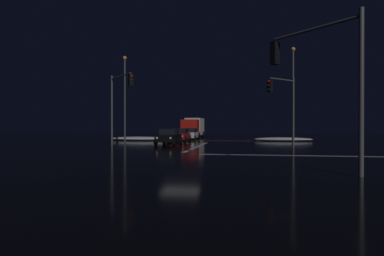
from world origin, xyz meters
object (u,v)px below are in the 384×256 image
object	(u,v)px
sedan_red	(180,135)
sedan_black	(169,137)
traffic_signal_ne	(284,99)
traffic_signal_se	(319,67)
sedan_white	(190,134)
traffic_signal_nw	(119,96)
box_truck	(194,127)
streetlamp_right_near	(293,89)
streetlamp_left_near	(125,93)

from	to	relation	value
sedan_red	sedan_black	bearing A→B (deg)	-89.73
traffic_signal_ne	traffic_signal_se	distance (m)	14.65
sedan_white	traffic_signal_nw	world-z (taller)	traffic_signal_nw
traffic_signal_ne	box_truck	bearing A→B (deg)	117.82
sedan_red	streetlamp_right_near	distance (m)	13.54
sedan_white	sedan_red	bearing A→B (deg)	-92.21
box_truck	traffic_signal_nw	world-z (taller)	traffic_signal_nw
sedan_red	streetlamp_left_near	world-z (taller)	streetlamp_left_near
box_truck	traffic_signal_ne	bearing A→B (deg)	-62.18
sedan_black	streetlamp_left_near	world-z (taller)	streetlamp_left_near
sedan_black	streetlamp_right_near	xyz separation A→B (m)	(12.35, 3.18, 4.89)
traffic_signal_se	streetlamp_right_near	size ratio (longest dim) A/B	0.62
traffic_signal_nw	streetlamp_left_near	size ratio (longest dim) A/B	0.69
streetlamp_left_near	traffic_signal_se	bearing A→B (deg)	-51.92
streetlamp_right_near	traffic_signal_ne	bearing A→B (deg)	-104.90
traffic_signal_ne	streetlamp_left_near	xyz separation A→B (m)	(-16.56, 6.13, 1.41)
sedan_red	box_truck	world-z (taller)	box_truck
traffic_signal_se	traffic_signal_nw	bearing A→B (deg)	135.00
traffic_signal_nw	sedan_red	bearing A→B (deg)	66.58
sedan_white	box_truck	bearing A→B (deg)	95.04
traffic_signal_se	traffic_signal_nw	world-z (taller)	traffic_signal_nw
box_truck	traffic_signal_ne	distance (m)	24.00
traffic_signal_se	traffic_signal_nw	size ratio (longest dim) A/B	0.92
sedan_white	traffic_signal_se	size ratio (longest dim) A/B	0.70
traffic_signal_ne	streetlamp_left_near	bearing A→B (deg)	159.68
traffic_signal_se	streetlamp_left_near	size ratio (longest dim) A/B	0.63
streetlamp_left_near	sedan_white	bearing A→B (deg)	53.23
traffic_signal_ne	streetlamp_right_near	size ratio (longest dim) A/B	0.61
streetlamp_right_near	streetlamp_left_near	bearing A→B (deg)	180.00
box_truck	traffic_signal_nw	size ratio (longest dim) A/B	1.24
sedan_red	traffic_signal_ne	distance (m)	14.18
sedan_red	streetlamp_left_near	size ratio (longest dim) A/B	0.45
sedan_black	streetlamp_right_near	distance (m)	13.66
sedan_black	streetlamp_right_near	size ratio (longest dim) A/B	0.43
sedan_black	traffic_signal_nw	size ratio (longest dim) A/B	0.65
sedan_black	box_truck	bearing A→B (deg)	91.34
sedan_red	streetlamp_right_near	bearing A→B (deg)	-11.43
traffic_signal_nw	box_truck	bearing A→B (deg)	80.78
sedan_black	sedan_white	size ratio (longest dim) A/B	1.00
traffic_signal_nw	streetlamp_left_near	distance (m)	6.79
traffic_signal_ne	traffic_signal_nw	xyz separation A→B (m)	(-14.62, -0.31, 0.45)
traffic_signal_nw	streetlamp_right_near	xyz separation A→B (m)	(16.25, 6.44, 1.10)
box_truck	streetlamp_right_near	distance (m)	20.09
box_truck	streetlamp_left_near	xyz separation A→B (m)	(-5.41, -14.98, 3.84)
box_truck	streetlamp_right_near	world-z (taller)	streetlamp_right_near
traffic_signal_ne	streetlamp_right_near	world-z (taller)	streetlamp_right_near
sedan_black	traffic_signal_se	xyz separation A→B (m)	(10.44, -17.59, 3.43)
traffic_signal_se	streetlamp_right_near	bearing A→B (deg)	84.74
traffic_signal_ne	traffic_signal_nw	bearing A→B (deg)	-178.80
traffic_signal_se	traffic_signal_ne	bearing A→B (deg)	88.90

